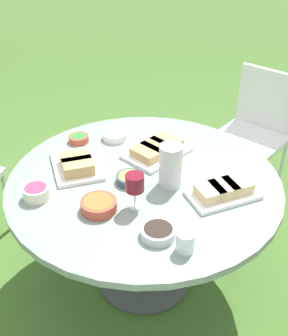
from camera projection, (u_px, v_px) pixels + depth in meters
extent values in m
plane|color=#446B2B|center=(144.00, 277.00, 2.45)|extent=(40.00, 40.00, 0.00)
cylinder|color=#4C4C51|center=(144.00, 276.00, 2.44)|extent=(0.53, 0.53, 0.02)
cylinder|color=#4C4C51|center=(144.00, 233.00, 2.26)|extent=(0.11, 0.11, 0.65)
cylinder|color=gray|center=(144.00, 181.00, 2.07)|extent=(1.34, 1.34, 0.03)
cube|color=silver|center=(249.00, 139.00, 2.90)|extent=(0.45, 0.47, 0.04)
cube|color=silver|center=(268.00, 100.00, 2.90)|extent=(0.06, 0.44, 0.42)
cylinder|color=silver|center=(208.00, 168.00, 3.02)|extent=(0.03, 0.03, 0.43)
cylinder|color=silver|center=(257.00, 189.00, 2.81)|extent=(0.03, 0.03, 0.43)
cylinder|color=silver|center=(235.00, 148.00, 3.25)|extent=(0.03, 0.03, 0.43)
cylinder|color=silver|center=(282.00, 166.00, 3.04)|extent=(0.03, 0.03, 0.43)
cylinder|color=silver|center=(8.00, 202.00, 2.69)|extent=(0.03, 0.03, 0.43)
cylinder|color=silver|center=(171.00, 166.00, 1.96)|extent=(0.11, 0.11, 0.21)
cone|color=silver|center=(177.00, 145.00, 1.94)|extent=(0.03, 0.03, 0.03)
cylinder|color=silver|center=(135.00, 206.00, 1.87)|extent=(0.06, 0.06, 0.01)
cylinder|color=silver|center=(135.00, 198.00, 1.85)|extent=(0.01, 0.01, 0.09)
cylinder|color=maroon|center=(135.00, 183.00, 1.80)|extent=(0.08, 0.08, 0.08)
cube|color=white|center=(157.00, 153.00, 2.24)|extent=(0.36, 0.27, 0.02)
cube|color=tan|center=(166.00, 143.00, 2.27)|extent=(0.13, 0.16, 0.04)
cube|color=tan|center=(157.00, 148.00, 2.22)|extent=(0.13, 0.16, 0.04)
cube|color=tan|center=(147.00, 153.00, 2.18)|extent=(0.13, 0.16, 0.04)
cube|color=white|center=(223.00, 195.00, 1.93)|extent=(0.37, 0.32, 0.02)
cube|color=#E0C184|center=(237.00, 185.00, 1.94)|extent=(0.16, 0.16, 0.05)
cube|color=#E0C184|center=(224.00, 189.00, 1.91)|extent=(0.16, 0.16, 0.05)
cube|color=#E0C184|center=(210.00, 192.00, 1.89)|extent=(0.16, 0.16, 0.05)
cube|color=white|center=(76.00, 166.00, 2.13)|extent=(0.37, 0.39, 0.02)
cube|color=tan|center=(78.00, 167.00, 2.05)|extent=(0.19, 0.18, 0.06)
cube|color=tan|center=(76.00, 159.00, 2.11)|extent=(0.19, 0.18, 0.06)
cylinder|color=#334256|center=(130.00, 179.00, 2.02)|extent=(0.13, 0.13, 0.04)
cylinder|color=#E0C147|center=(130.00, 177.00, 2.02)|extent=(0.11, 0.11, 0.02)
cylinder|color=#B74733|center=(79.00, 139.00, 2.35)|extent=(0.11, 0.11, 0.04)
cylinder|color=#387533|center=(79.00, 137.00, 2.34)|extent=(0.09, 0.09, 0.02)
cylinder|color=silver|center=(158.00, 232.00, 1.71)|extent=(0.14, 0.14, 0.04)
cylinder|color=#2D231E|center=(158.00, 230.00, 1.70)|extent=(0.12, 0.12, 0.02)
cylinder|color=beige|center=(36.00, 193.00, 1.91)|extent=(0.12, 0.12, 0.06)
cylinder|color=#D6385B|center=(36.00, 190.00, 1.90)|extent=(0.10, 0.10, 0.03)
cylinder|color=white|center=(115.00, 136.00, 2.38)|extent=(0.14, 0.14, 0.04)
cylinder|color=silver|center=(115.00, 134.00, 2.37)|extent=(0.11, 0.11, 0.02)
cylinder|color=#B74733|center=(99.00, 205.00, 1.84)|extent=(0.16, 0.16, 0.05)
cylinder|color=#CC662D|center=(99.00, 203.00, 1.84)|extent=(0.13, 0.13, 0.02)
cylinder|color=silver|center=(185.00, 242.00, 1.62)|extent=(0.07, 0.07, 0.09)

